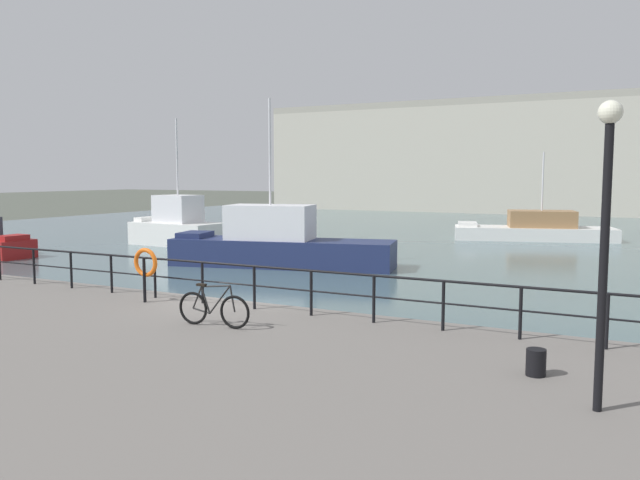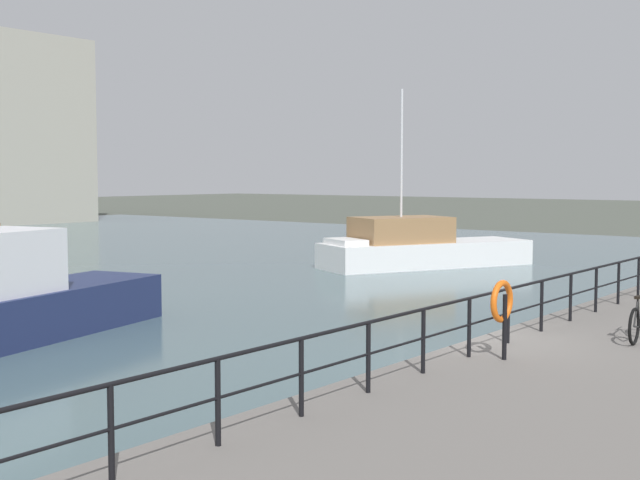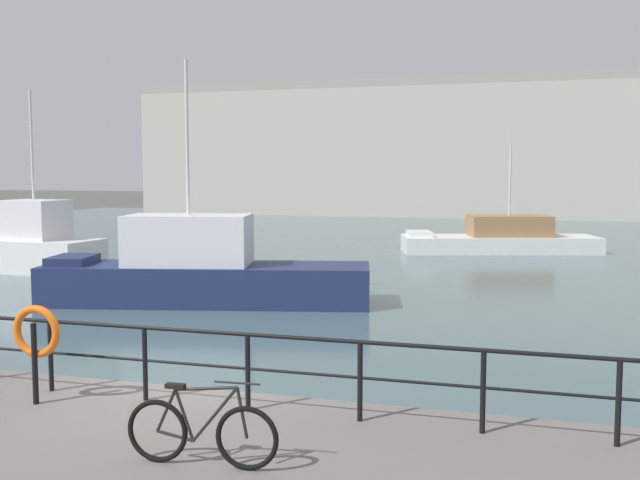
{
  "view_description": "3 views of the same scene",
  "coord_description": "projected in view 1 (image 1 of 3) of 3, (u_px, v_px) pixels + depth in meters",
  "views": [
    {
      "loc": [
        10.01,
        -13.68,
        3.96
      ],
      "look_at": [
        0.02,
        5.48,
        1.77
      ],
      "focal_mm": 36.13,
      "sensor_mm": 36.0,
      "label": 1
    },
    {
      "loc": [
        -15.02,
        -7.78,
        3.92
      ],
      "look_at": [
        1.35,
        4.93,
        2.34
      ],
      "focal_mm": 47.75,
      "sensor_mm": 36.0,
      "label": 2
    },
    {
      "loc": [
        5.18,
        -9.88,
        3.97
      ],
      "look_at": [
        1.71,
        1.92,
        2.81
      ],
      "focal_mm": 41.33,
      "sensor_mm": 36.0,
      "label": 3
    }
  ],
  "objects": [
    {
      "name": "parked_bicycle",
      "position": [
        214.0,
        309.0,
        13.8
      ],
      "size": [
        1.77,
        0.18,
        0.98
      ],
      "rotation": [
        0.0,
        0.0,
        0.07
      ],
      "color": "black",
      "rests_on": "quay_promenade"
    },
    {
      "name": "moored_green_narrowboat",
      "position": [
        278.0,
        244.0,
        27.85
      ],
      "size": [
        9.98,
        4.48,
        7.2
      ],
      "rotation": [
        0.0,
        0.0,
        3.37
      ],
      "color": "navy",
      "rests_on": "water_basin"
    },
    {
      "name": "moored_white_yacht",
      "position": [
        535.0,
        229.0,
        39.23
      ],
      "size": [
        9.8,
        5.34,
        5.34
      ],
      "rotation": [
        0.0,
        0.0,
        3.42
      ],
      "color": "white",
      "rests_on": "water_basin"
    },
    {
      "name": "ground_plane",
      "position": [
        224.0,
        325.0,
        17.07
      ],
      "size": [
        240.0,
        240.0,
        0.0
      ],
      "primitive_type": "plane",
      "color": "#4C5147"
    },
    {
      "name": "quay_lamp_post",
      "position": [
        606.0,
        213.0,
        8.63
      ],
      "size": [
        0.32,
        0.32,
        4.24
      ],
      "color": "black",
      "rests_on": "quay_promenade"
    },
    {
      "name": "moored_small_launch",
      "position": [
        177.0,
        226.0,
        36.33
      ],
      "size": [
        5.46,
        2.78,
        7.09
      ],
      "rotation": [
        0.0,
        0.0,
        3.08
      ],
      "color": "white",
      "rests_on": "water_basin"
    },
    {
      "name": "quay_promenade",
      "position": [
        4.0,
        381.0,
        11.3
      ],
      "size": [
        56.0,
        13.0,
        0.71
      ],
      "primitive_type": "cube",
      "color": "slate",
      "rests_on": "ground_plane"
    },
    {
      "name": "water_basin",
      "position": [
        487.0,
        233.0,
        43.71
      ],
      "size": [
        80.0,
        60.0,
        0.01
      ],
      "primitive_type": "cube",
      "color": "#476066",
      "rests_on": "ground_plane"
    },
    {
      "name": "mooring_bollard",
      "position": [
        536.0,
        362.0,
        10.44
      ],
      "size": [
        0.32,
        0.32,
        0.44
      ],
      "primitive_type": "cylinder",
      "color": "black",
      "rests_on": "quay_promenade"
    },
    {
      "name": "harbor_building",
      "position": [
        617.0,
        153.0,
        65.29
      ],
      "size": [
        60.94,
        14.5,
        15.19
      ],
      "color": "#B2AD9E",
      "rests_on": "ground_plane"
    },
    {
      "name": "life_ring_stand",
      "position": [
        145.0,
        264.0,
        16.45
      ],
      "size": [
        0.75,
        0.16,
        1.4
      ],
      "color": "black",
      "rests_on": "quay_promenade"
    },
    {
      "name": "quay_railing",
      "position": [
        228.0,
        277.0,
        15.95
      ],
      "size": [
        23.61,
        0.07,
        1.08
      ],
      "color": "black",
      "rests_on": "quay_promenade"
    }
  ]
}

